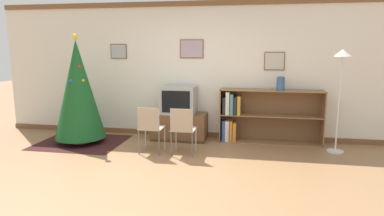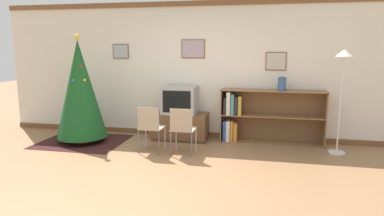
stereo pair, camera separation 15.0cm
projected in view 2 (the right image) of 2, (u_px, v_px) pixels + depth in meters
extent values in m
plane|color=#936B47|center=(163.00, 177.00, 4.85)|extent=(24.00, 24.00, 0.00)
cube|color=silver|center=(196.00, 71.00, 6.87)|extent=(8.25, 0.08, 2.70)
cube|color=brown|center=(195.00, 3.00, 6.59)|extent=(8.25, 0.03, 0.10)
cube|color=brown|center=(195.00, 134.00, 7.05)|extent=(8.25, 0.03, 0.10)
cube|color=brown|center=(121.00, 51.00, 7.08)|extent=(0.35, 0.02, 0.30)
cube|color=#9EA8B2|center=(121.00, 51.00, 7.07)|extent=(0.31, 0.01, 0.26)
cube|color=brown|center=(193.00, 49.00, 6.75)|extent=(0.47, 0.02, 0.37)
cube|color=#A893A3|center=(193.00, 49.00, 6.74)|extent=(0.43, 0.01, 0.33)
cube|color=brown|center=(276.00, 61.00, 6.47)|extent=(0.38, 0.02, 0.35)
cube|color=#BCB7A8|center=(276.00, 61.00, 6.46)|extent=(0.35, 0.01, 0.31)
cube|color=#381919|center=(83.00, 141.00, 6.66)|extent=(1.60, 1.35, 0.01)
cylinder|color=maroon|center=(83.00, 139.00, 6.65)|extent=(0.36, 0.36, 0.10)
cone|color=#195123|center=(80.00, 89.00, 6.48)|extent=(0.95, 0.95, 1.85)
sphere|color=yellow|center=(77.00, 37.00, 6.30)|extent=(0.10, 0.10, 0.10)
sphere|color=red|center=(79.00, 113.00, 6.90)|extent=(0.05, 0.05, 0.05)
sphere|color=red|center=(81.00, 66.00, 6.30)|extent=(0.05, 0.05, 0.05)
sphere|color=silver|center=(66.00, 115.00, 6.69)|extent=(0.05, 0.05, 0.05)
sphere|color=#1E4CB2|center=(76.00, 86.00, 6.64)|extent=(0.04, 0.04, 0.04)
sphere|color=#1E4CB2|center=(73.00, 81.00, 6.27)|extent=(0.06, 0.06, 0.06)
sphere|color=gold|center=(85.00, 80.00, 6.32)|extent=(0.06, 0.06, 0.06)
cube|color=#4C311E|center=(180.00, 138.00, 6.83)|extent=(1.05, 0.51, 0.05)
cube|color=brown|center=(180.00, 125.00, 6.79)|extent=(1.09, 0.53, 0.48)
cube|color=#9E9E99|center=(180.00, 100.00, 6.70)|extent=(0.66, 0.51, 0.54)
cube|color=black|center=(176.00, 102.00, 6.44)|extent=(0.54, 0.01, 0.42)
cube|color=tan|center=(152.00, 128.00, 5.97)|extent=(0.40, 0.40, 0.02)
cube|color=tan|center=(148.00, 119.00, 5.75)|extent=(0.35, 0.01, 0.38)
cylinder|color=#B2B2B2|center=(146.00, 137.00, 6.22)|extent=(0.02, 0.02, 0.42)
cylinder|color=#B2B2B2|center=(165.00, 138.00, 6.14)|extent=(0.02, 0.02, 0.42)
cylinder|color=#B2B2B2|center=(139.00, 142.00, 5.87)|extent=(0.02, 0.02, 0.42)
cylinder|color=#B2B2B2|center=(159.00, 143.00, 5.80)|extent=(0.02, 0.02, 0.42)
cylinder|color=#B2B2B2|center=(139.00, 131.00, 5.83)|extent=(0.02, 0.02, 0.82)
cylinder|color=#B2B2B2|center=(159.00, 132.00, 5.76)|extent=(0.02, 0.02, 0.82)
cube|color=tan|center=(184.00, 129.00, 5.85)|extent=(0.40, 0.40, 0.02)
cube|color=tan|center=(181.00, 120.00, 5.63)|extent=(0.35, 0.01, 0.38)
cylinder|color=#B2B2B2|center=(176.00, 138.00, 6.10)|extent=(0.02, 0.02, 0.42)
cylinder|color=#B2B2B2|center=(196.00, 139.00, 6.03)|extent=(0.02, 0.02, 0.42)
cylinder|color=#B2B2B2|center=(171.00, 144.00, 5.75)|extent=(0.02, 0.02, 0.42)
cylinder|color=#B2B2B2|center=(192.00, 145.00, 5.68)|extent=(0.02, 0.02, 0.42)
cylinder|color=#B2B2B2|center=(171.00, 132.00, 5.72)|extent=(0.02, 0.02, 0.82)
cylinder|color=#B2B2B2|center=(192.00, 134.00, 5.64)|extent=(0.02, 0.02, 0.82)
cube|color=olive|center=(222.00, 115.00, 6.67)|extent=(0.02, 0.36, 1.02)
cube|color=olive|center=(325.00, 119.00, 6.28)|extent=(0.02, 0.36, 1.02)
cube|color=olive|center=(273.00, 91.00, 6.39)|extent=(1.93, 0.36, 0.02)
cube|color=olive|center=(271.00, 143.00, 6.57)|extent=(1.93, 0.36, 0.02)
cube|color=olive|center=(272.00, 116.00, 6.47)|extent=(1.89, 0.36, 0.02)
cube|color=brown|center=(272.00, 115.00, 6.64)|extent=(1.93, 0.01, 1.02)
cube|color=#2D4C93|center=(225.00, 130.00, 6.66)|extent=(0.06, 0.26, 0.40)
cube|color=silver|center=(228.00, 131.00, 6.64)|extent=(0.07, 0.23, 0.40)
cube|color=orange|center=(232.00, 131.00, 6.63)|extent=(0.05, 0.25, 0.39)
cube|color=orange|center=(235.00, 132.00, 6.61)|extent=(0.06, 0.23, 0.36)
cube|color=#232328|center=(226.00, 105.00, 6.60)|extent=(0.05, 0.30, 0.33)
cube|color=silver|center=(229.00, 103.00, 6.56)|extent=(0.07, 0.26, 0.43)
cube|color=teal|center=(233.00, 104.00, 6.55)|extent=(0.06, 0.26, 0.39)
cube|color=#232328|center=(236.00, 106.00, 6.54)|extent=(0.06, 0.28, 0.34)
cube|color=gold|center=(240.00, 105.00, 6.52)|extent=(0.06, 0.25, 0.36)
cylinder|color=#335684|center=(282.00, 84.00, 6.29)|extent=(0.15, 0.15, 0.24)
torus|color=#335684|center=(282.00, 78.00, 6.26)|extent=(0.13, 0.13, 0.03)
cylinder|color=silver|center=(337.00, 152.00, 5.94)|extent=(0.28, 0.28, 0.03)
cylinder|color=silver|center=(340.00, 105.00, 5.79)|extent=(0.03, 0.03, 1.64)
cone|color=white|center=(344.00, 53.00, 5.64)|extent=(0.28, 0.28, 0.12)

